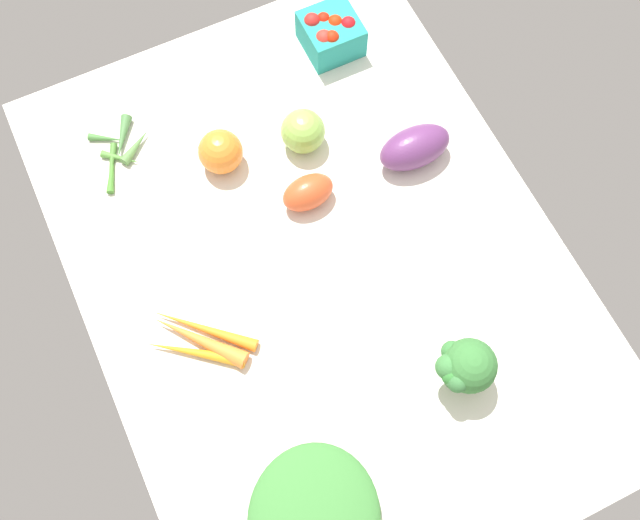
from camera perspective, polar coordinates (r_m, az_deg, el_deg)
name	(u,v)px	position (r cm, az deg, el deg)	size (l,w,h in cm)	color
tablecloth	(320,267)	(125.15, 0.00, -0.51)	(104.00, 76.00, 2.00)	silver
roma_tomato	(308,192)	(126.41, -0.91, 5.09)	(8.94, 5.68, 5.68)	#D34D26
broccoli_head	(465,367)	(114.37, 10.83, -7.89)	(8.74, 9.11, 10.78)	#99BD7F
eggplant	(415,147)	(130.66, 7.11, 8.37)	(12.73, 7.03, 7.03)	#623266
okra_pile	(121,150)	(136.90, -14.69, 7.95)	(13.77, 11.69, 1.98)	#578644
heirloom_tomato_orange	(221,152)	(130.02, -7.46, 8.05)	(7.58, 7.58, 7.58)	orange
carrot_bunch	(199,340)	(120.38, -9.03, -5.93)	(15.53, 16.78, 2.86)	orange
leafy_greens_clump	(314,518)	(113.35, -0.45, -18.78)	(18.89, 21.18, 5.07)	#3C7B37
berry_basket	(331,33)	(142.66, 0.80, 16.64)	(9.80, 9.80, 7.66)	teal
heirloom_tomato_green	(303,131)	(130.97, -1.29, 9.62)	(7.62, 7.62, 7.62)	#88B94C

